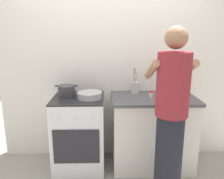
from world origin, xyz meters
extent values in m
plane|color=gray|center=(0.00, 0.00, 0.00)|extent=(6.00, 6.00, 0.00)
cube|color=silver|center=(0.20, 0.50, 1.25)|extent=(3.20, 0.10, 2.50)
cube|color=silver|center=(0.55, 0.15, 0.43)|extent=(0.96, 0.56, 0.86)
cube|color=#4C4C51|center=(0.55, 0.15, 0.88)|extent=(1.00, 0.60, 0.04)
cube|color=silver|center=(-0.35, 0.15, 0.44)|extent=(0.60, 0.60, 0.88)
cube|color=#232326|center=(-0.35, 0.15, 0.89)|extent=(0.60, 0.60, 0.02)
cube|color=black|center=(-0.35, -0.16, 0.42)|extent=(0.51, 0.01, 0.40)
cylinder|color=silver|center=(-0.53, -0.16, 0.74)|extent=(0.04, 0.01, 0.04)
cylinder|color=silver|center=(-0.35, -0.16, 0.74)|extent=(0.04, 0.01, 0.04)
cylinder|color=silver|center=(-0.17, -0.16, 0.74)|extent=(0.04, 0.01, 0.04)
cylinder|color=#38383D|center=(-0.49, 0.19, 0.97)|extent=(0.20, 0.20, 0.13)
cube|color=black|center=(-0.61, 0.19, 1.03)|extent=(0.04, 0.02, 0.01)
cube|color=black|center=(-0.37, 0.19, 1.03)|extent=(0.04, 0.02, 0.01)
cylinder|color=#B7B7BC|center=(-0.21, 0.10, 0.94)|extent=(0.28, 0.28, 0.07)
torus|color=#B7B7BC|center=(-0.21, 0.10, 0.97)|extent=(0.29, 0.29, 0.01)
cylinder|color=silver|center=(0.35, 0.34, 0.97)|extent=(0.10, 0.10, 0.14)
cylinder|color=silver|center=(0.35, 0.35, 1.04)|extent=(0.04, 0.02, 0.23)
sphere|color=silver|center=(0.35, 0.35, 1.16)|extent=(0.03, 0.03, 0.03)
cylinder|color=#9E7547|center=(0.33, 0.32, 1.06)|extent=(0.03, 0.03, 0.29)
sphere|color=#9E7547|center=(0.33, 0.32, 1.21)|extent=(0.03, 0.03, 0.03)
cylinder|color=white|center=(0.33, 0.33, 1.05)|extent=(0.02, 0.03, 0.27)
sphere|color=white|center=(0.33, 0.33, 1.20)|extent=(0.03, 0.03, 0.03)
cylinder|color=#B7BABF|center=(0.34, 0.32, 1.04)|extent=(0.05, 0.02, 0.25)
sphere|color=#B7BABF|center=(0.34, 0.32, 1.18)|extent=(0.03, 0.03, 0.03)
cylinder|color=silver|center=(0.51, 0.13, 0.93)|extent=(0.04, 0.04, 0.06)
cylinder|color=red|center=(0.51, 0.13, 0.97)|extent=(0.04, 0.04, 0.02)
cylinder|color=gold|center=(0.81, 0.07, 1.00)|extent=(0.06, 0.06, 0.19)
cylinder|color=gold|center=(0.81, 0.07, 1.11)|extent=(0.03, 0.03, 0.04)
cylinder|color=black|center=(0.81, 0.07, 1.13)|extent=(0.03, 0.03, 0.02)
cylinder|color=black|center=(0.58, -0.48, 0.45)|extent=(0.26, 0.26, 0.90)
cylinder|color=maroon|center=(0.58, -0.48, 1.19)|extent=(0.30, 0.30, 0.58)
sphere|color=#A07254|center=(0.58, -0.48, 1.60)|extent=(0.20, 0.20, 0.20)
cylinder|color=#A07254|center=(0.41, -0.34, 1.30)|extent=(0.07, 0.41, 0.24)
cylinder|color=#A07254|center=(0.75, -0.34, 1.30)|extent=(0.07, 0.41, 0.24)
camera|label=1|loc=(-0.01, -2.43, 1.63)|focal=36.38mm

